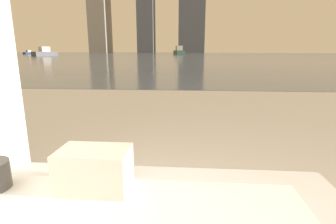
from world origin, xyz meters
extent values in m
cube|color=silver|center=(-0.04, 0.90, 0.55)|extent=(0.27, 0.17, 0.04)
cube|color=silver|center=(-0.04, 0.90, 0.59)|extent=(0.27, 0.17, 0.04)
cube|color=silver|center=(-0.04, 0.90, 0.63)|extent=(0.27, 0.17, 0.04)
cube|color=silver|center=(-0.04, 0.90, 0.67)|extent=(0.27, 0.17, 0.04)
cube|color=slate|center=(0.00, 62.00, 0.01)|extent=(180.00, 110.00, 0.01)
cube|color=#335647|center=(-2.13, 67.22, 0.51)|extent=(3.16, 6.04, 1.01)
cube|color=#B2A893|center=(-2.13, 67.22, 1.59)|extent=(1.87, 2.41, 1.15)
cube|color=#4C4C51|center=(-26.60, 48.24, 0.41)|extent=(3.41, 4.73, 0.79)
cube|color=silver|center=(-26.60, 48.24, 1.25)|extent=(1.77, 2.02, 0.90)
cube|color=navy|center=(-43.18, 69.82, 0.27)|extent=(1.82, 3.12, 0.52)
cube|color=#B2A893|center=(-43.18, 69.82, 0.82)|extent=(1.03, 1.27, 0.59)
cube|color=gray|center=(-38.84, 118.00, 16.16)|extent=(7.61, 10.44, 32.32)
cube|color=#4C515B|center=(1.32, 118.00, 21.23)|extent=(11.07, 6.07, 42.47)
camera|label=1|loc=(0.32, 0.00, 1.06)|focal=28.00mm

